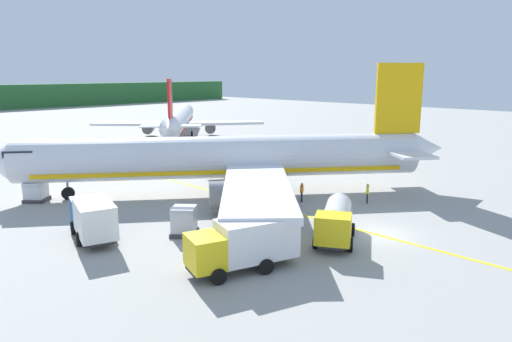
{
  "coord_description": "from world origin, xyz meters",
  "views": [
    {
      "loc": [
        -28.09,
        -14.88,
        10.98
      ],
      "look_at": [
        -0.02,
        12.06,
        2.72
      ],
      "focal_mm": 32.47,
      "sensor_mm": 36.0,
      "label": 1
    }
  ],
  "objects": [
    {
      "name": "cargo_container_mid",
      "position": [
        -9.6,
        9.73,
        1.01
      ],
      "size": [
        2.49,
        2.49,
        2.13
      ],
      "color": "#333338",
      "rests_on": "ground"
    },
    {
      "name": "crew_marshaller",
      "position": [
        2.59,
        9.08,
        1.02
      ],
      "size": [
        0.57,
        0.41,
        1.73
      ],
      "color": "#191E33",
      "rests_on": "ground"
    },
    {
      "name": "service_truck_baggage",
      "position": [
        -10.77,
        2.65,
        1.6
      ],
      "size": [
        6.69,
        4.15,
        2.91
      ],
      "color": "yellow",
      "rests_on": "ground"
    },
    {
      "name": "crew_loader_left",
      "position": [
        -3.94,
        9.02,
        0.94
      ],
      "size": [
        0.51,
        0.46,
        1.61
      ],
      "color": "#191E33",
      "rests_on": "ground"
    },
    {
      "name": "crew_supervisor",
      "position": [
        6.2,
        4.79,
        1.02
      ],
      "size": [
        0.56,
        0.43,
        1.72
      ],
      "color": "#191E33",
      "rests_on": "ground"
    },
    {
      "name": "cargo_container_near",
      "position": [
        -13.25,
        25.95,
        0.88
      ],
      "size": [
        2.51,
        2.51,
        1.87
      ],
      "color": "#333338",
      "rests_on": "ground"
    },
    {
      "name": "ground",
      "position": [
        0.0,
        48.0,
        -0.1
      ],
      "size": [
        240.0,
        320.0,
        0.2
      ],
      "primitive_type": "cube",
      "color": "#999993"
    },
    {
      "name": "service_truck_fuel",
      "position": [
        -3.2,
        1.66,
        1.4
      ],
      "size": [
        6.54,
        4.89,
        2.4
      ],
      "color": "yellow",
      "rests_on": "ground"
    },
    {
      "name": "airliner_foreground",
      "position": [
        0.06,
        15.61,
        3.39
      ],
      "size": [
        34.54,
        29.94,
        11.9
      ],
      "color": "silver",
      "rests_on": "ground"
    },
    {
      "name": "airliner_mid_apron",
      "position": [
        21.41,
        51.43,
        2.89
      ],
      "size": [
        26.4,
        28.45,
        10.16
      ],
      "color": "silver",
      "rests_on": "ground"
    },
    {
      "name": "crew_loader_right",
      "position": [
        -2.31,
        7.64,
        0.96
      ],
      "size": [
        0.32,
        0.62,
        1.63
      ],
      "color": "#191E33",
      "rests_on": "ground"
    },
    {
      "name": "service_truck_catering",
      "position": [
        -14.31,
        13.49,
        1.55
      ],
      "size": [
        3.83,
        6.13,
        2.78
      ],
      "color": "#2659A5",
      "rests_on": "ground"
    },
    {
      "name": "apron_guide_line",
      "position": [
        -0.33,
        10.97,
        0.01
      ],
      "size": [
        0.3,
        60.0,
        0.01
      ],
      "primitive_type": "cube",
      "color": "yellow",
      "rests_on": "ground"
    }
  ]
}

